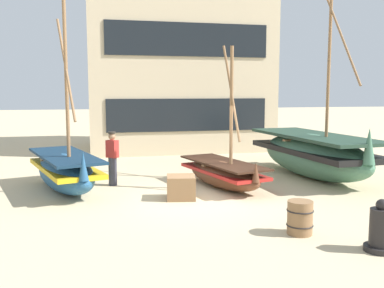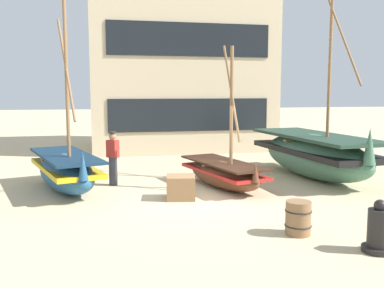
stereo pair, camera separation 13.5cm
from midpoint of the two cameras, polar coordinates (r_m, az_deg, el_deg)
name	(u,v)px [view 1 (the left image)]	position (r m, az deg, el deg)	size (l,w,h in m)	color
ground_plane	(200,199)	(11.95, 0.75, -7.25)	(120.00, 120.00, 0.00)	#CCB78E
fishing_boat_near_left	(223,173)	(13.33, 3.83, -3.77)	(2.04, 3.74, 4.27)	brown
fishing_boat_centre_large	(314,153)	(15.32, 15.44, -1.21)	(2.42, 5.82, 7.93)	#427056
fishing_boat_far_right	(65,170)	(13.37, -16.58, -3.31)	(2.45, 4.30, 5.56)	#23517A
fisherman_by_hull	(112,159)	(13.74, -10.69, -1.94)	(0.41, 0.41, 1.68)	#33333D
capstan_winch	(381,230)	(8.81, 23.15, -10.39)	(0.59, 0.59, 0.98)	black
wooden_barrel	(300,218)	(9.30, 13.59, -9.38)	(0.56, 0.56, 0.70)	olive
cargo_crate	(181,187)	(11.93, -1.78, -5.70)	(0.76, 0.76, 0.64)	olive
harbor_building_main	(176,46)	(22.83, -2.34, 12.70)	(9.15, 6.28, 10.39)	beige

